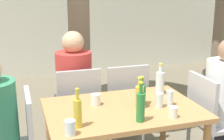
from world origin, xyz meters
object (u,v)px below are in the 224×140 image
at_px(drinking_glass_1, 70,128).
at_px(green_bottle_0, 141,106).
at_px(drinking_glass_3, 173,112).
at_px(drinking_glass_4, 96,100).
at_px(oil_cruet_3, 139,96).
at_px(oil_cruet_4, 78,112).
at_px(person_seated_2, 73,93).
at_px(patio_chair_2, 77,105).
at_px(water_bottle_2, 160,82).
at_px(drinking_glass_2, 170,98).
at_px(patio_chair_1, 211,116).
at_px(dining_table_front, 123,117).
at_px(drinking_glass_0, 159,100).
at_px(green_bottle_1, 141,94).
at_px(patio_chair_3, 124,99).

bearing_deg(drinking_glass_1, green_bottle_0, 6.51).
relative_size(drinking_glass_3, drinking_glass_4, 0.90).
height_order(drinking_glass_1, drinking_glass_4, drinking_glass_1).
relative_size(oil_cruet_3, oil_cruet_4, 0.91).
bearing_deg(person_seated_2, patio_chair_2, 90.00).
xyz_separation_m(person_seated_2, drinking_glass_1, (-0.25, -1.26, 0.20)).
xyz_separation_m(water_bottle_2, drinking_glass_2, (-0.05, -0.29, -0.05)).
bearing_deg(oil_cruet_4, patio_chair_1, 11.10).
bearing_deg(person_seated_2, water_bottle_2, 136.37).
bearing_deg(green_bottle_0, drinking_glass_1, -173.49).
height_order(person_seated_2, drinking_glass_2, person_seated_2).
xyz_separation_m(dining_table_front, oil_cruet_4, (-0.43, -0.26, 0.20)).
xyz_separation_m(oil_cruet_3, drinking_glass_3, (0.18, -0.26, -0.06)).
distance_m(drinking_glass_1, drinking_glass_2, 0.96).
distance_m(patio_chair_1, drinking_glass_4, 1.11).
height_order(green_bottle_0, drinking_glass_4, green_bottle_0).
bearing_deg(oil_cruet_4, patio_chair_2, 79.20).
distance_m(patio_chair_2, drinking_glass_2, 1.02).
height_order(dining_table_front, person_seated_2, person_seated_2).
bearing_deg(oil_cruet_3, drinking_glass_4, 151.27).
height_order(drinking_glass_0, drinking_glass_1, drinking_glass_0).
distance_m(patio_chair_1, green_bottle_1, 0.76).
relative_size(patio_chair_3, water_bottle_2, 3.12).
distance_m(patio_chair_2, water_bottle_2, 0.89).
height_order(patio_chair_2, drinking_glass_2, patio_chair_2).
bearing_deg(patio_chair_3, oil_cruet_4, 53.19).
distance_m(drinking_glass_2, drinking_glass_4, 0.63).
xyz_separation_m(water_bottle_2, oil_cruet_4, (-0.88, -0.48, -0.00)).
relative_size(patio_chair_2, drinking_glass_1, 8.65).
distance_m(green_bottle_0, drinking_glass_2, 0.44).
bearing_deg(drinking_glass_1, drinking_glass_0, 18.99).
bearing_deg(patio_chair_3, person_seated_2, -23.86).
bearing_deg(drinking_glass_1, person_seated_2, 78.65).
bearing_deg(patio_chair_1, person_seated_2, 51.74).
xyz_separation_m(patio_chair_1, drinking_glass_3, (-0.57, -0.31, 0.24)).
relative_size(dining_table_front, person_seated_2, 1.01).
relative_size(patio_chair_2, oil_cruet_4, 3.13).
distance_m(oil_cruet_4, drinking_glass_1, 0.14).
height_order(green_bottle_0, drinking_glass_2, green_bottle_0).
bearing_deg(drinking_glass_4, drinking_glass_2, -17.96).
bearing_deg(person_seated_2, oil_cruet_4, 81.30).
distance_m(patio_chair_1, drinking_glass_1, 1.46).
distance_m(patio_chair_1, oil_cruet_4, 1.37).
bearing_deg(green_bottle_0, oil_cruet_3, 69.33).
xyz_separation_m(patio_chair_2, oil_cruet_3, (0.38, -0.72, 0.30)).
distance_m(dining_table_front, drinking_glass_0, 0.34).
bearing_deg(green_bottle_0, oil_cruet_4, 174.68).
relative_size(dining_table_front, oil_cruet_4, 4.37).
bearing_deg(dining_table_front, drinking_glass_4, 147.97).
height_order(dining_table_front, drinking_glass_0, drinking_glass_0).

